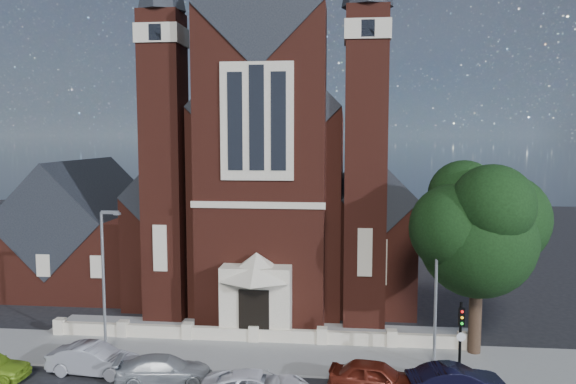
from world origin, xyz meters
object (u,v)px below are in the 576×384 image
Objects in this scene: church at (284,182)px; car_silver_a at (94,359)px; car_navy at (457,382)px; street_tree at (481,232)px; parish_hall at (83,236)px; street_lamp_right at (438,282)px; car_silver_b at (164,370)px; traffic_signal at (461,330)px; car_dark_red at (376,377)px; street_lamp_left at (105,273)px.

car_silver_a is (-7.49, -21.56, -7.43)m from church.
car_navy is at bearing -64.93° from church.
parish_hall is at bearing 156.74° from street_tree.
street_lamp_right is 1.72× the size of car_silver_b.
street_lamp_right is (10.09, -18.94, -3.59)m from church.
street_lamp_right is 14.55m from car_silver_b.
street_lamp_right is at bearing -61.96° from church.
traffic_signal is 2.69m from car_navy.
car_silver_a is 1.00× the size of car_navy.
street_lamp_right is at bearing 120.01° from traffic_signal.
parish_hall is at bearing 61.59° from car_dark_red.
street_lamp_left is 4.66m from car_silver_a.
car_navy is (26.49, -17.49, -3.25)m from parish_hall.
car_dark_red is at bearing -138.94° from street_tree.
car_silver_b is (12.48, -17.35, -3.33)m from parish_hall.
parish_hall is 31.27m from street_tree.
traffic_signal is (0.91, -1.57, -2.02)m from street_lamp_right.
traffic_signal is 14.75m from car_silver_b.
traffic_signal is at bearing -92.78° from car_silver_b.
street_lamp_right is 1.76× the size of car_navy.
parish_hall is 28.83m from car_dark_red.
street_lamp_right is at bearing -28.22° from parish_hall.
street_tree is (28.60, -12.29, 2.95)m from parish_hall.
traffic_signal is at bearing -115.95° from street_tree.
church reaches higher than street_tree.
parish_hall is at bearing 26.00° from car_silver_b.
car_silver_a reaches higher than car_navy.
car_navy is (-2.11, -5.20, -6.20)m from street_tree.
parish_hall is 31.20m from traffic_signal.
car_navy is at bearing -83.44° from street_lamp_right.
church is 21.76m from street_lamp_right.
street_lamp_left is 1.75× the size of car_silver_a.
street_lamp_right is 1.75× the size of car_silver_a.
traffic_signal is at bearing -81.65° from car_silver_a.
street_lamp_right is at bearing -145.74° from street_tree.
street_tree is at bearing 64.05° from traffic_signal.
car_silver_a is at bearing -62.86° from parish_hall.
traffic_signal is (-1.60, -3.28, -4.38)m from street_tree.
traffic_signal is 0.89× the size of car_dark_red.
street_tree is 9.87m from car_dark_red.
traffic_signal reaches higher than car_silver_a.
church reaches higher than car_navy.
street_tree is 5.70m from traffic_signal.
church is 7.58× the size of car_navy.
church reaches higher than street_lamp_left.
street_tree is 8.36m from car_navy.
car_navy is (3.69, -0.15, -0.01)m from car_dark_red.
car_navy is at bearing -10.74° from street_lamp_left.
street_lamp_right is 2.71m from traffic_signal.
church is 7.74× the size of car_dark_red.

